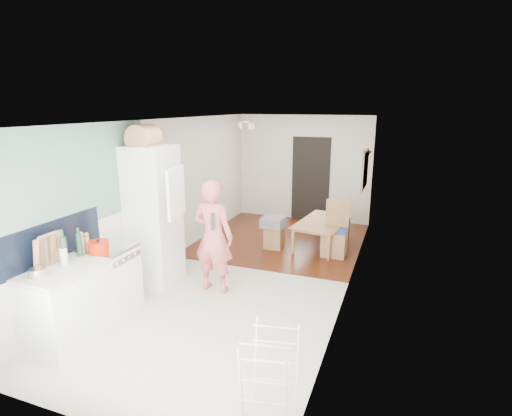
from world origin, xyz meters
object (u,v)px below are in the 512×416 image
Objects in this scene: dining_chair at (335,229)px; drying_rack at (270,376)px; dining_table at (324,236)px; person at (213,226)px; stool at (274,237)px.

dining_chair reaches higher than drying_rack.
dining_chair is at bearing -139.25° from dining_table.
person is 2.84m from dining_table.
person reaches higher than drying_rack.
dining_table is 0.58m from dining_chair.
dining_chair is 4.16m from drying_rack.
dining_table is at bearing -113.79° from person.
dining_chair is at bearing 0.38° from stool.
dining_table is 1.24× the size of dining_chair.
drying_rack reaches higher than dining_table.
person is at bearing -125.34° from dining_chair.
dining_chair reaches higher than stool.
person is 1.58× the size of dining_table.
dining_chair is at bearing -123.62° from person.
drying_rack is (1.59, -2.11, -0.59)m from person.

